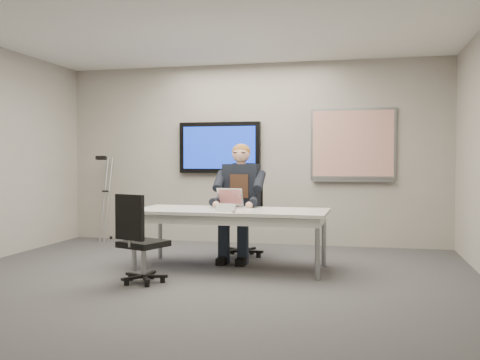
% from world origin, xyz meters
% --- Properties ---
extents(floor, '(6.00, 6.00, 0.02)m').
position_xyz_m(floor, '(0.00, 0.00, 0.00)').
color(floor, '#3B3B3E').
rests_on(floor, ground).
extents(ceiling, '(6.00, 6.00, 0.02)m').
position_xyz_m(ceiling, '(0.00, 0.00, 2.80)').
color(ceiling, white).
rests_on(ceiling, wall_back).
extents(wall_back, '(6.00, 0.02, 2.80)m').
position_xyz_m(wall_back, '(0.00, 3.00, 1.40)').
color(wall_back, '#A09A90').
rests_on(wall_back, ground).
extents(conference_table, '(2.31, 0.99, 0.71)m').
position_xyz_m(conference_table, '(0.16, 1.02, 0.63)').
color(conference_table, silver).
rests_on(conference_table, ground).
extents(tv_display, '(1.30, 0.09, 0.80)m').
position_xyz_m(tv_display, '(-0.50, 2.95, 1.50)').
color(tv_display, black).
rests_on(tv_display, wall_back).
extents(whiteboard, '(1.25, 0.08, 1.10)m').
position_xyz_m(whiteboard, '(1.55, 2.97, 1.53)').
color(whiteboard, gray).
rests_on(whiteboard, wall_back).
extents(office_chair_far, '(0.57, 0.57, 1.10)m').
position_xyz_m(office_chair_far, '(0.12, 1.85, 0.34)').
color(office_chair_far, black).
rests_on(office_chair_far, ground).
extents(office_chair_near, '(0.58, 0.58, 0.95)m').
position_xyz_m(office_chair_near, '(-0.57, 0.03, 0.30)').
color(office_chair_near, black).
rests_on(office_chair_near, ground).
extents(seated_person, '(0.48, 0.81, 1.52)m').
position_xyz_m(seated_person, '(0.12, 1.58, 0.61)').
color(seated_person, '#1D2330').
rests_on(seated_person, office_chair_far).
extents(crutch, '(0.26, 0.73, 1.46)m').
position_xyz_m(crutch, '(-2.35, 2.76, 0.70)').
color(crutch, '#979A9E').
rests_on(crutch, ground).
extents(laptop, '(0.36, 0.35, 0.24)m').
position_xyz_m(laptop, '(0.07, 1.25, 0.77)').
color(laptop, '#B8B8BA').
rests_on(laptop, conference_table).
extents(name_tent, '(0.24, 0.10, 0.09)m').
position_xyz_m(name_tent, '(0.16, 0.74, 0.76)').
color(name_tent, silver).
rests_on(name_tent, conference_table).
extents(pen, '(0.06, 0.13, 0.01)m').
position_xyz_m(pen, '(0.27, 0.66, 0.71)').
color(pen, black).
rests_on(pen, conference_table).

